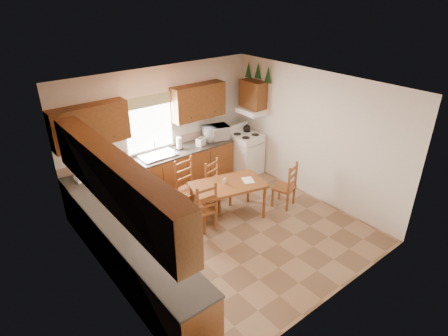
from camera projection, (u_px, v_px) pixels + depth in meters
floor at (228, 230)px, 7.04m from camera, size 4.50×4.50×0.00m
ceiling at (229, 89)px, 5.84m from camera, size 4.50×4.50×0.00m
wall_left at (103, 211)px, 5.18m from camera, size 4.50×4.50×0.00m
wall_right at (313, 136)px, 7.70m from camera, size 4.50×4.50×0.00m
wall_back at (162, 130)px, 8.01m from camera, size 4.50×4.50×0.00m
wall_front at (337, 226)px, 4.87m from camera, size 4.50×4.50×0.00m
lower_cab_back at (157, 178)px, 8.00m from camera, size 3.75×0.60×0.88m
lower_cab_left at (134, 259)px, 5.65m from camera, size 0.60×3.60×0.88m
counter_back at (155, 158)px, 7.79m from camera, size 3.75×0.63×0.04m
counter_left at (131, 234)px, 5.45m from camera, size 0.63×3.60×0.04m
backsplash at (148, 149)px, 7.95m from camera, size 3.75×0.01×0.18m
upper_cab_back_left at (90, 125)px, 6.81m from camera, size 1.41×0.33×0.75m
upper_cab_back_right at (198, 101)px, 8.15m from camera, size 1.25×0.33×0.75m
upper_cab_left at (114, 179)px, 4.94m from camera, size 0.33×3.60×0.75m
upper_cab_stove at (253, 94)px, 8.51m from camera, size 0.33×0.62×0.62m
range_hood at (251, 111)px, 8.65m from camera, size 0.44×0.62×0.12m
window_frame at (149, 124)px, 7.73m from camera, size 1.13×0.02×1.18m
window_pane at (149, 125)px, 7.73m from camera, size 1.05×0.01×1.10m
window_valance at (148, 101)px, 7.49m from camera, size 1.19×0.01×0.24m
sink_basin at (158, 155)px, 7.82m from camera, size 0.75×0.45×0.04m
pine_decal_a at (268, 75)px, 8.15m from camera, size 0.22×0.22×0.36m
pine_decal_b at (258, 70)px, 8.35m from camera, size 0.22×0.22×0.36m
pine_decal_c at (248, 70)px, 8.59m from camera, size 0.22×0.22×0.36m
stove at (246, 154)px, 9.01m from camera, size 0.67×0.69×0.96m
coffeemaker at (80, 171)px, 6.80m from camera, size 0.29×0.32×0.38m
paper_towel at (179, 143)px, 8.10m from camera, size 0.15×0.15×0.27m
toaster at (201, 142)px, 8.31m from camera, size 0.24×0.20×0.17m
microwave at (216, 133)px, 8.61m from camera, size 0.62×0.51×0.32m
dining_table at (228, 200)px, 7.30m from camera, size 1.53×1.11×0.74m
chair_near_left at (202, 206)px, 6.85m from camera, size 0.47×0.45×1.02m
chair_near_right at (284, 185)px, 7.63m from camera, size 0.51×0.50×0.97m
chair_far_left at (218, 186)px, 7.57m from camera, size 0.50×0.49×1.00m
chair_far_right at (190, 186)px, 7.45m from camera, size 0.50×0.48×1.09m
table_paper at (248, 180)px, 7.26m from camera, size 0.29×0.33×0.00m
table_card at (224, 181)px, 7.13m from camera, size 0.09×0.04×0.11m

